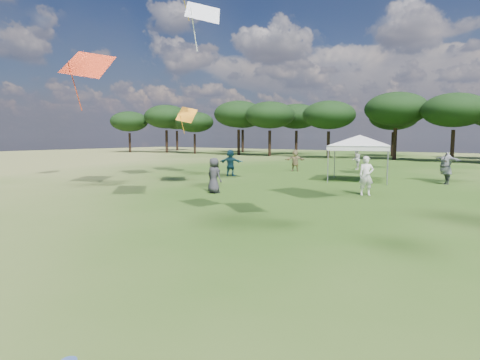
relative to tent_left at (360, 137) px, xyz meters
The scene contains 2 objects.
tent_left is the anchor object (origin of this frame).
festival_crowd 6.05m from the tent_left, 24.58° to the left, with size 28.53×23.10×1.89m.
Camera 1 is at (3.02, -0.18, 2.57)m, focal length 30.00 mm.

